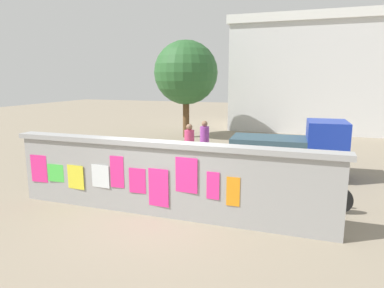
# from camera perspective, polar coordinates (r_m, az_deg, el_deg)

# --- Properties ---
(ground) EXTENTS (60.00, 60.00, 0.00)m
(ground) POSITION_cam_1_polar(r_m,az_deg,el_deg) (15.62, 7.30, -0.94)
(ground) COLOR gray
(poster_wall) EXTENTS (7.95, 0.42, 1.77)m
(poster_wall) POSITION_cam_1_polar(r_m,az_deg,el_deg) (7.97, -4.83, -5.65)
(poster_wall) COLOR #9B9B9B
(poster_wall) RESTS_ON ground
(auto_rickshaw_truck) EXTENTS (3.69, 1.72, 1.85)m
(auto_rickshaw_truck) POSITION_cam_1_polar(r_m,az_deg,el_deg) (11.70, 16.50, -0.78)
(auto_rickshaw_truck) COLOR black
(auto_rickshaw_truck) RESTS_ON ground
(motorcycle) EXTENTS (1.90, 0.56, 0.87)m
(motorcycle) POSITION_cam_1_polar(r_m,az_deg,el_deg) (12.31, -9.30, -1.99)
(motorcycle) COLOR black
(motorcycle) RESTS_ON ground
(bicycle_near) EXTENTS (1.71, 0.44, 0.95)m
(bicycle_near) POSITION_cam_1_polar(r_m,az_deg,el_deg) (10.26, -11.14, -5.22)
(bicycle_near) COLOR black
(bicycle_near) RESTS_ON ground
(bicycle_far) EXTENTS (1.71, 0.44, 0.95)m
(bicycle_far) POSITION_cam_1_polar(r_m,az_deg,el_deg) (8.93, 19.76, -8.09)
(bicycle_far) COLOR black
(bicycle_far) RESTS_ON ground
(person_walking) EXTENTS (0.44, 0.44, 1.62)m
(person_walking) POSITION_cam_1_polar(r_m,az_deg,el_deg) (11.97, -0.45, 0.35)
(person_walking) COLOR yellow
(person_walking) RESTS_ON ground
(person_bystander) EXTENTS (0.45, 0.45, 1.62)m
(person_bystander) POSITION_cam_1_polar(r_m,az_deg,el_deg) (12.87, 2.09, 1.09)
(person_bystander) COLOR purple
(person_bystander) RESTS_ON ground
(tree_roadside) EXTENTS (3.38, 3.38, 5.16)m
(tree_roadside) POSITION_cam_1_polar(r_m,az_deg,el_deg) (18.57, -1.02, 11.74)
(tree_roadside) COLOR brown
(tree_roadside) RESTS_ON ground
(building_background) EXTENTS (9.76, 5.82, 6.79)m
(building_background) POSITION_cam_1_polar(r_m,az_deg,el_deg) (23.26, 19.34, 10.86)
(building_background) COLOR silver
(building_background) RESTS_ON ground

